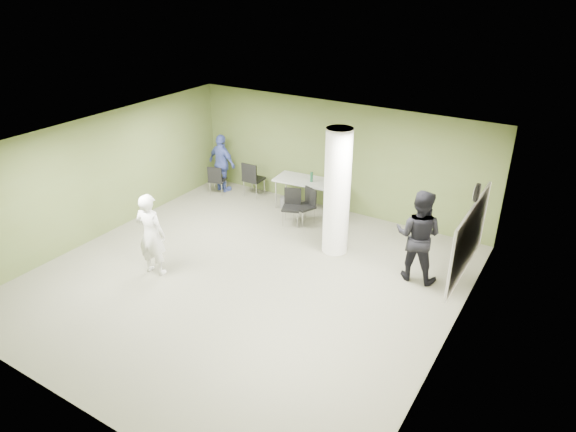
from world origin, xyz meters
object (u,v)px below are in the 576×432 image
Objects in this scene: chair_back_left at (217,178)px; man_black at (418,236)px; folding_table at (308,182)px; man_blue at (222,163)px; woman_white at (151,234)px.

man_black is at bearing 150.81° from chair_back_left.
man_black is at bearing -32.01° from folding_table.
chair_back_left is 6.20m from man_black.
man_blue is (-6.09, 1.55, -0.14)m from man_black.
woman_white is 0.92× the size of man_black.
folding_table is 2.68m from chair_back_left.
woman_white is at bearing 92.91° from chair_back_left.
folding_table is 4.46m from woman_white.
man_black is 6.29m from man_blue.
woman_white reaches higher than chair_back_left.
folding_table is at bearing -114.74° from woman_white.
man_black reaches higher than folding_table.
chair_back_left is at bearing -78.73° from woman_white.
folding_table is at bearing -167.84° from man_blue.
man_blue is at bearing -101.40° from chair_back_left.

